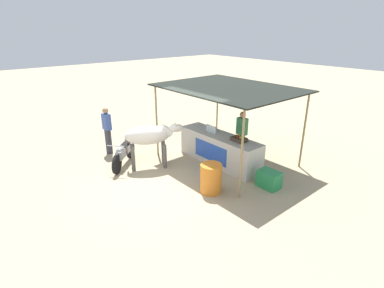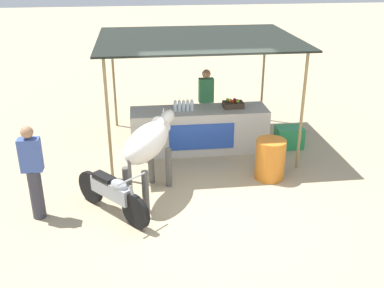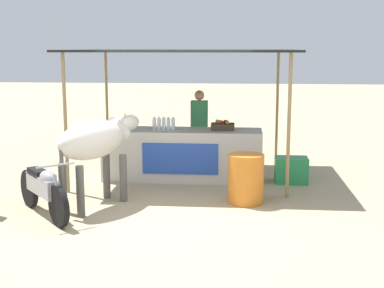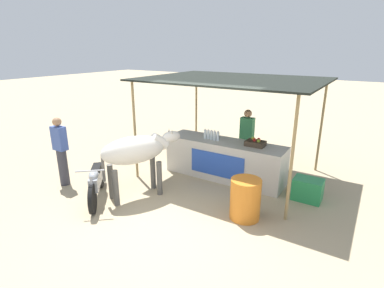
{
  "view_description": "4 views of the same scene",
  "coord_description": "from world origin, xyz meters",
  "px_view_note": "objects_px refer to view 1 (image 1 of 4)",
  "views": [
    {
      "loc": [
        6.31,
        -4.28,
        4.19
      ],
      "look_at": [
        -0.25,
        1.24,
        0.82
      ],
      "focal_mm": 28.0,
      "sensor_mm": 36.0,
      "label": 1
    },
    {
      "loc": [
        -1.29,
        -6.97,
        4.19
      ],
      "look_at": [
        -0.35,
        0.63,
        0.84
      ],
      "focal_mm": 42.0,
      "sensor_mm": 36.0,
      "label": 2
    },
    {
      "loc": [
        1.08,
        -7.76,
        2.49
      ],
      "look_at": [
        0.32,
        0.64,
        0.97
      ],
      "focal_mm": 50.0,
      "sensor_mm": 36.0,
      "label": 3
    },
    {
      "loc": [
        3.05,
        -4.17,
        3.15
      ],
      "look_at": [
        -0.45,
        1.4,
        1.03
      ],
      "focal_mm": 28.0,
      "sensor_mm": 36.0,
      "label": 4
    }
  ],
  "objects_px": {
    "water_barrel": "(211,178)",
    "motorcycle_parked": "(123,153)",
    "fruit_crate": "(239,139)",
    "vendor_behind_counter": "(241,135)",
    "cooler_box": "(269,179)",
    "cow": "(150,136)",
    "passerby_on_street": "(107,130)",
    "stall_counter": "(219,149)"
  },
  "relations": [
    {
      "from": "stall_counter",
      "to": "passerby_on_street",
      "type": "relative_size",
      "value": 1.82
    },
    {
      "from": "cooler_box",
      "to": "vendor_behind_counter",
      "type": "bearing_deg",
      "value": 154.61
    },
    {
      "from": "fruit_crate",
      "to": "cow",
      "type": "height_order",
      "value": "cow"
    },
    {
      "from": "fruit_crate",
      "to": "cooler_box",
      "type": "xyz_separation_m",
      "value": [
        1.29,
        -0.15,
        -0.79
      ]
    },
    {
      "from": "stall_counter",
      "to": "vendor_behind_counter",
      "type": "height_order",
      "value": "vendor_behind_counter"
    },
    {
      "from": "fruit_crate",
      "to": "cow",
      "type": "distance_m",
      "value": 2.74
    },
    {
      "from": "cow",
      "to": "passerby_on_street",
      "type": "height_order",
      "value": "passerby_on_street"
    },
    {
      "from": "stall_counter",
      "to": "passerby_on_street",
      "type": "xyz_separation_m",
      "value": [
        -3.06,
        -2.41,
        0.37
      ]
    },
    {
      "from": "fruit_crate",
      "to": "passerby_on_street",
      "type": "xyz_separation_m",
      "value": [
        -3.82,
        -2.47,
        -0.18
      ]
    },
    {
      "from": "stall_counter",
      "to": "water_barrel",
      "type": "xyz_separation_m",
      "value": [
        1.19,
        -1.5,
        -0.08
      ]
    },
    {
      "from": "vendor_behind_counter",
      "to": "cow",
      "type": "distance_m",
      "value": 3.01
    },
    {
      "from": "stall_counter",
      "to": "fruit_crate",
      "type": "bearing_deg",
      "value": 4.23
    },
    {
      "from": "fruit_crate",
      "to": "cooler_box",
      "type": "height_order",
      "value": "fruit_crate"
    },
    {
      "from": "stall_counter",
      "to": "passerby_on_street",
      "type": "distance_m",
      "value": 3.91
    },
    {
      "from": "water_barrel",
      "to": "motorcycle_parked",
      "type": "relative_size",
      "value": 0.57
    },
    {
      "from": "cow",
      "to": "passerby_on_street",
      "type": "xyz_separation_m",
      "value": [
        -1.9,
        -0.52,
        -0.18
      ]
    },
    {
      "from": "fruit_crate",
      "to": "stall_counter",
      "type": "bearing_deg",
      "value": -175.77
    },
    {
      "from": "fruit_crate",
      "to": "cooler_box",
      "type": "bearing_deg",
      "value": -6.78
    },
    {
      "from": "fruit_crate",
      "to": "motorcycle_parked",
      "type": "relative_size",
      "value": 0.31
    },
    {
      "from": "cooler_box",
      "to": "water_barrel",
      "type": "relative_size",
      "value": 0.75
    },
    {
      "from": "passerby_on_street",
      "to": "fruit_crate",
      "type": "bearing_deg",
      "value": 32.83
    },
    {
      "from": "motorcycle_parked",
      "to": "passerby_on_street",
      "type": "relative_size",
      "value": 0.85
    },
    {
      "from": "fruit_crate",
      "to": "passerby_on_street",
      "type": "distance_m",
      "value": 4.55
    },
    {
      "from": "water_barrel",
      "to": "vendor_behind_counter",
      "type": "bearing_deg",
      "value": 112.42
    },
    {
      "from": "motorcycle_parked",
      "to": "water_barrel",
      "type": "bearing_deg",
      "value": 18.3
    },
    {
      "from": "water_barrel",
      "to": "fruit_crate",
      "type": "bearing_deg",
      "value": 105.46
    },
    {
      "from": "fruit_crate",
      "to": "passerby_on_street",
      "type": "relative_size",
      "value": 0.27
    },
    {
      "from": "cooler_box",
      "to": "stall_counter",
      "type": "bearing_deg",
      "value": 177.29
    },
    {
      "from": "stall_counter",
      "to": "cooler_box",
      "type": "height_order",
      "value": "stall_counter"
    },
    {
      "from": "fruit_crate",
      "to": "water_barrel",
      "type": "height_order",
      "value": "fruit_crate"
    },
    {
      "from": "vendor_behind_counter",
      "to": "cooler_box",
      "type": "height_order",
      "value": "vendor_behind_counter"
    },
    {
      "from": "fruit_crate",
      "to": "vendor_behind_counter",
      "type": "bearing_deg",
      "value": 125.64
    },
    {
      "from": "stall_counter",
      "to": "cooler_box",
      "type": "bearing_deg",
      "value": -2.71
    },
    {
      "from": "fruit_crate",
      "to": "cow",
      "type": "relative_size",
      "value": 0.25
    },
    {
      "from": "stall_counter",
      "to": "cooler_box",
      "type": "relative_size",
      "value": 5.0
    },
    {
      "from": "cooler_box",
      "to": "passerby_on_street",
      "type": "relative_size",
      "value": 0.36
    },
    {
      "from": "fruit_crate",
      "to": "water_barrel",
      "type": "distance_m",
      "value": 1.74
    },
    {
      "from": "stall_counter",
      "to": "vendor_behind_counter",
      "type": "xyz_separation_m",
      "value": [
        0.26,
        0.75,
        0.37
      ]
    },
    {
      "from": "motorcycle_parked",
      "to": "passerby_on_street",
      "type": "height_order",
      "value": "passerby_on_street"
    },
    {
      "from": "vendor_behind_counter",
      "to": "passerby_on_street",
      "type": "bearing_deg",
      "value": -136.43
    },
    {
      "from": "vendor_behind_counter",
      "to": "cooler_box",
      "type": "relative_size",
      "value": 2.75
    },
    {
      "from": "cooler_box",
      "to": "motorcycle_parked",
      "type": "bearing_deg",
      "value": -148.19
    }
  ]
}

